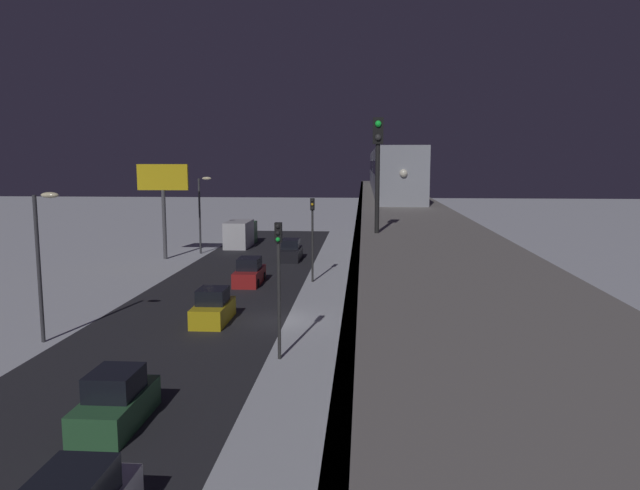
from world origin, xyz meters
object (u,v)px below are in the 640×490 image
rail_signal (378,155)px  traffic_light_near (279,271)px  box_truck (241,234)px  traffic_light_mid (312,227)px  sedan_black (291,251)px  subway_train (390,170)px  sedan_green (116,403)px  sedan_yellow (213,308)px  sedan_red (249,273)px  commercial_billboard (163,187)px

rail_signal → traffic_light_near: rail_signal is taller
box_truck → traffic_light_mid: size_ratio=1.16×
rail_signal → sedan_black: size_ratio=0.88×
traffic_light_mid → box_truck: bearing=-63.8°
subway_train → sedan_green: bearing=71.7°
subway_train → sedan_green: 35.00m
rail_signal → subway_train: bearing=-93.2°
rail_signal → traffic_light_near: size_ratio=0.62×
sedan_green → traffic_light_mid: size_ratio=0.64×
sedan_green → traffic_light_mid: traffic_light_mid is taller
traffic_light_mid → rail_signal: bearing=100.2°
subway_train → sedan_green: subway_train is taller
rail_signal → sedan_yellow: size_ratio=1.00×
sedan_yellow → traffic_light_mid: size_ratio=0.63×
sedan_black → box_truck: 11.21m
sedan_black → sedan_red: bearing=-99.1°
sedan_red → sedan_green: 24.77m
sedan_yellow → traffic_light_mid: bearing=68.7°
sedan_yellow → sedan_black: size_ratio=0.88×
sedan_green → sedan_red: bearing=90.0°
commercial_billboard → rail_signal: bearing=119.4°
box_truck → commercial_billboard: (5.32, 9.36, 5.48)m
subway_train → sedan_black: 12.26m
sedan_red → subway_train: bearing=35.6°
subway_train → sedan_green: (10.72, 32.44, -7.62)m
sedan_yellow → traffic_light_mid: traffic_light_mid is taller
sedan_green → sedan_black: size_ratio=0.90×
rail_signal → sedan_black: (7.22, -34.28, -8.57)m
sedan_red → traffic_light_near: (-4.70, 17.31, 3.41)m
sedan_green → rail_signal: bearing=10.7°
rail_signal → traffic_light_near: (4.32, -5.76, -5.17)m
subway_train → box_truck: 21.21m
sedan_yellow → commercial_billboard: commercial_billboard is taller
traffic_light_near → traffic_light_mid: bearing=-90.0°
sedan_black → commercial_billboard: (11.92, 0.31, 6.03)m
sedan_green → commercial_billboard: commercial_billboard is taller
sedan_green → traffic_light_mid: bearing=79.7°
sedan_red → box_truck: box_truck is taller
box_truck → commercial_billboard: size_ratio=0.83×
traffic_light_mid → sedan_yellow: bearing=68.7°
rail_signal → traffic_light_mid: 24.95m
sedan_red → box_truck: 20.84m
box_truck → traffic_light_mid: (-9.50, 19.30, 2.85)m
traffic_light_near → commercial_billboard: size_ratio=0.72×
rail_signal → commercial_billboard: (19.14, -33.97, -2.54)m
sedan_black → commercial_billboard: size_ratio=0.51×
sedan_green → traffic_light_near: 9.45m
traffic_light_near → sedan_red: bearing=-74.8°
sedan_yellow → sedan_black: (-1.80, -22.30, -0.00)m
sedan_red → traffic_light_near: size_ratio=0.71×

